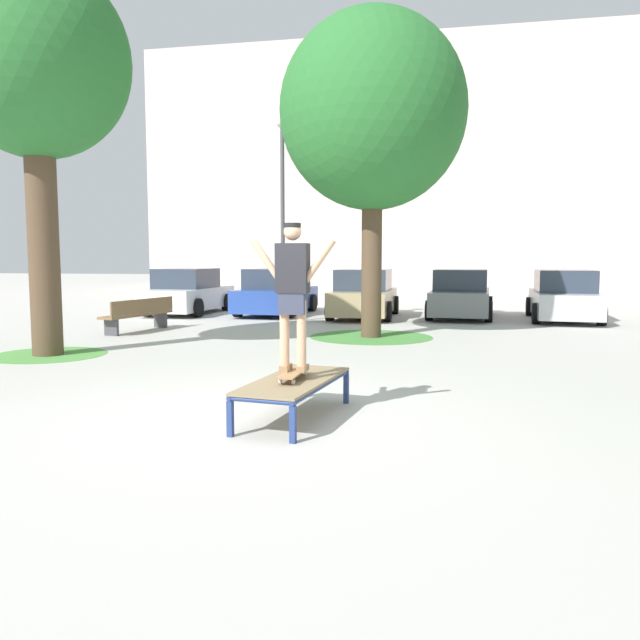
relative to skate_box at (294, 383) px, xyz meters
name	(u,v)px	position (x,y,z in m)	size (l,w,h in m)	color
ground_plane	(253,419)	(-0.46, -0.13, -0.41)	(120.00, 120.00, 0.00)	#B7B5AD
building_facade	(481,165)	(3.52, 32.54, 6.95)	(41.20, 4.00, 14.72)	beige
skate_box	(294,383)	(0.00, 0.00, 0.00)	(1.01, 1.98, 0.46)	navy
skateboard	(293,373)	(0.00, -0.03, 0.12)	(0.21, 0.80, 0.09)	#9E754C
skater	(293,286)	(0.00, -0.03, 1.12)	(1.00, 0.28, 1.69)	tan
tree_near_left	(36,65)	(-5.77, 3.70, 4.96)	(3.41, 3.41, 7.27)	brown
grass_patch_near_left	(48,355)	(-5.77, 3.70, -0.41)	(2.18, 2.18, 0.01)	#519342
tree_mid_back	(373,112)	(-0.03, 7.67, 4.73)	(4.24, 4.24, 7.40)	brown
grass_patch_mid_back	(371,337)	(-0.03, 7.67, -0.41)	(2.89, 2.89, 0.01)	#47893D
car_white	(188,293)	(-6.77, 12.70, 0.28)	(1.95, 4.22, 1.50)	silver
car_blue	(276,293)	(-3.81, 13.01, 0.28)	(2.09, 4.29, 1.50)	#28479E
car_tan	(364,295)	(-0.84, 12.54, 0.28)	(1.92, 4.20, 1.50)	tan
car_grey	(461,295)	(2.12, 13.09, 0.28)	(2.12, 4.30, 1.50)	slate
car_silver	(564,297)	(5.09, 12.71, 0.28)	(2.09, 4.28, 1.50)	#B7BABF
park_bench	(139,314)	(-5.89, 7.59, 0.03)	(0.87, 2.44, 0.83)	brown
light_post	(282,188)	(-2.92, 10.54, 3.41)	(0.36, 0.36, 5.83)	#4C4C51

